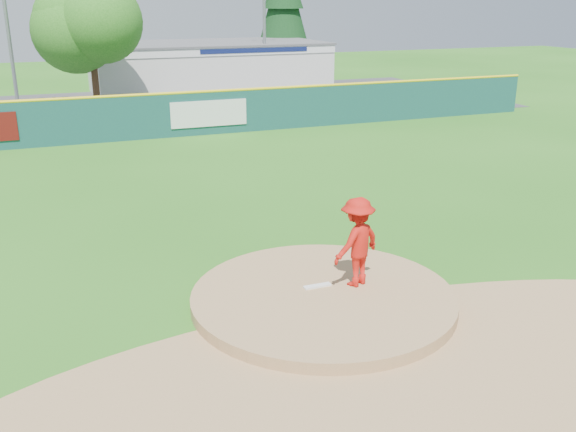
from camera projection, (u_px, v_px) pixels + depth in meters
name	position (u px, v px, depth m)	size (l,w,h in m)	color
ground	(323.00, 303.00, 13.40)	(120.00, 120.00, 0.00)	#286B19
pitchers_mound	(323.00, 303.00, 13.40)	(5.50, 5.50, 0.50)	#9E774C
pitching_rubber	(317.00, 286.00, 13.58)	(0.60, 0.15, 0.04)	white
infield_dirt_arc	(397.00, 378.00, 10.76)	(15.40, 15.40, 0.01)	#9E774C
parking_lot	(131.00, 108.00, 37.19)	(44.00, 16.00, 0.02)	#38383A
pitcher	(357.00, 242.00, 13.42)	(1.24, 0.71, 1.92)	red
van	(219.00, 106.00, 33.77)	(2.14, 4.63, 1.29)	white
pool_building_grp	(208.00, 67.00, 43.14)	(15.20, 8.20, 3.31)	silver
fence_banners	(97.00, 121.00, 27.94)	(13.64, 0.04, 1.20)	#59100C
outfield_fence	(158.00, 114.00, 28.91)	(40.00, 0.14, 2.07)	#154442
deciduous_tree	(90.00, 29.00, 33.27)	(5.60, 5.60, 7.36)	#382314
conifer_tree	(283.00, 6.00, 47.85)	(4.40, 4.40, 9.50)	#382314
light_pole_right	(264.00, 7.00, 40.29)	(1.75, 0.25, 10.00)	gray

